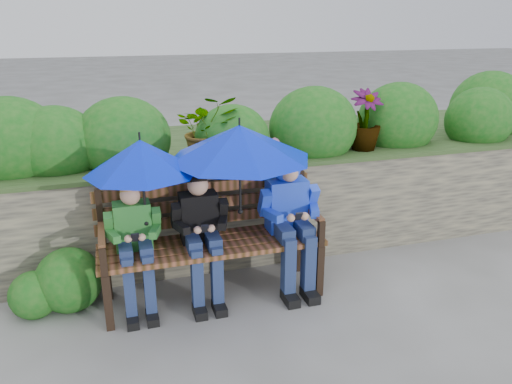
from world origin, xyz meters
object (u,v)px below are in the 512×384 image
object	(u,v)px
boy_right	(290,211)
umbrella_right	(240,142)
park_bench	(210,233)
boy_left	(135,239)
umbrella_left	(141,157)
boy_middle	(201,230)

from	to	relation	value
boy_right	umbrella_right	distance (m)	0.80
park_bench	boy_left	world-z (taller)	boy_left
park_bench	umbrella_left	world-z (taller)	umbrella_left
umbrella_left	umbrella_right	size ratio (longest dim) A/B	0.75
boy_middle	umbrella_right	distance (m)	0.81
umbrella_right	boy_left	bearing A→B (deg)	179.59
boy_right	umbrella_left	world-z (taller)	umbrella_left
park_bench	boy_right	size ratio (longest dim) A/B	1.58
park_bench	umbrella_left	bearing A→B (deg)	-173.16
boy_right	umbrella_right	xyz separation A→B (m)	(-0.45, -0.01, 0.65)
umbrella_left	park_bench	bearing A→B (deg)	6.84
park_bench	umbrella_right	size ratio (longest dim) A/B	1.60
boy_middle	boy_right	world-z (taller)	boy_right
park_bench	umbrella_left	xyz separation A→B (m)	(-0.54, -0.06, 0.74)
boy_left	umbrella_right	world-z (taller)	umbrella_right
park_bench	boy_middle	size ratio (longest dim) A/B	1.68
umbrella_right	boy_right	bearing A→B (deg)	1.07
park_bench	boy_right	bearing A→B (deg)	-6.75
umbrella_left	umbrella_right	distance (m)	0.79
boy_middle	boy_left	bearing A→B (deg)	179.62
boy_right	park_bench	bearing A→B (deg)	173.25
park_bench	umbrella_right	xyz separation A→B (m)	(0.25, -0.09, 0.81)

